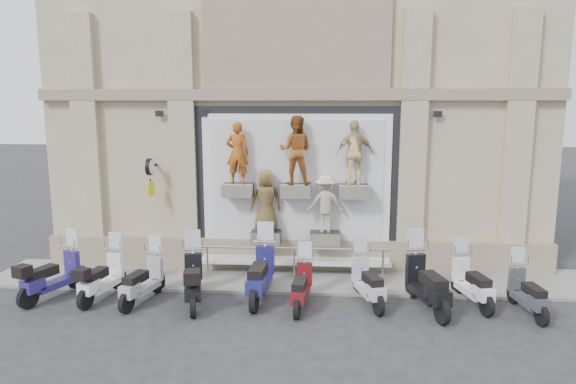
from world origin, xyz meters
name	(u,v)px	position (x,y,z in m)	size (l,w,h in m)	color
ground	(290,312)	(0.00, 0.00, 0.00)	(90.00, 90.00, 0.00)	#29292B
sidewalk	(294,279)	(0.00, 2.10, 0.04)	(16.00, 2.20, 0.08)	gray
building	(302,62)	(0.00, 7.00, 6.00)	(14.00, 8.60, 12.00)	#BEB08A
shop_vitrine	(298,186)	(0.06, 2.75, 2.43)	(5.60, 0.83, 4.30)	black
guard_rail	(294,264)	(0.00, 2.00, 0.47)	(5.06, 0.10, 0.93)	#9EA0A5
clock_sign_bracket	(150,172)	(-3.90, 2.47, 2.80)	(0.10, 0.80, 1.02)	black
scooter_a	(52,267)	(-5.71, 0.47, 0.79)	(0.57, 1.94, 1.57)	navy
scooter_b	(102,269)	(-4.51, 0.50, 0.75)	(0.54, 1.84, 1.49)	white
scooter_c	(142,272)	(-3.48, 0.35, 0.73)	(0.53, 1.80, 1.47)	#91949D
scooter_d	(193,271)	(-2.26, 0.29, 0.81)	(0.58, 2.00, 1.63)	black
scooter_e	(260,264)	(-0.74, 0.70, 0.87)	(0.63, 2.15, 1.74)	navy
scooter_f	(301,278)	(0.25, 0.26, 0.71)	(0.51, 1.74, 1.41)	#530E11
scooter_g	(368,274)	(1.79, 0.57, 0.74)	(0.53, 1.83, 1.49)	#ADAEB4
scooter_h	(427,273)	(3.08, 0.32, 0.86)	(0.62, 2.13, 1.73)	black
scooter_i	(473,274)	(4.19, 0.68, 0.75)	(0.54, 1.84, 1.50)	white
scooter_j	(528,284)	(5.27, 0.22, 0.69)	(0.50, 1.70, 1.38)	#32373D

